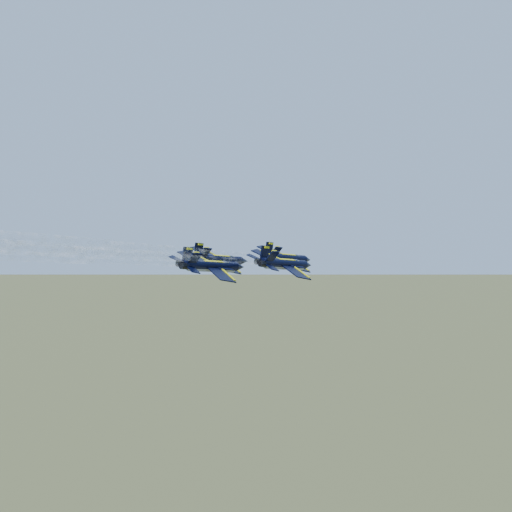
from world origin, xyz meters
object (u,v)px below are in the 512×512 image
at_px(jet_left, 220,259).
at_px(jet_slot, 212,266).
at_px(jet_right, 285,264).
at_px(jet_lead, 287,258).

bearing_deg(jet_left, jet_slot, -53.04).
height_order(jet_left, jet_slot, same).
bearing_deg(jet_right, jet_slot, -123.56).
relative_size(jet_lead, jet_slot, 1.00).
bearing_deg(jet_left, jet_right, 1.99).
height_order(jet_left, jet_right, same).
distance_m(jet_right, jet_slot, 14.90).
bearing_deg(jet_lead, jet_left, -127.11).
relative_size(jet_lead, jet_left, 1.00).
xyz_separation_m(jet_lead, jet_slot, (-6.87, -23.00, 0.00)).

